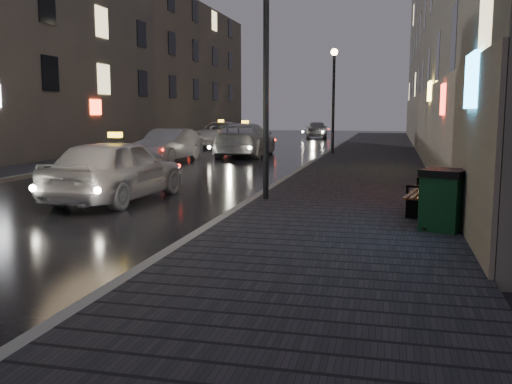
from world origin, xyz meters
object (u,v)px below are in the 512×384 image
bench (427,193)px  taxi_near (116,169)px  trash_bin (443,199)px  car_far (316,130)px  taxi_far (221,134)px  car_left_mid (168,145)px  lamp_near (266,61)px  lamp_far (334,87)px  taxi_mid (245,140)px

bench → taxi_near: size_ratio=0.38×
trash_bin → car_far: bearing=124.3°
taxi_far → car_far: (4.57, 12.66, -0.07)m
car_left_mid → taxi_far: size_ratio=0.78×
taxi_near → car_far: 34.86m
taxi_near → taxi_far: 22.55m
trash_bin → car_far: size_ratio=0.26×
lamp_near → trash_bin: lamp_near is taller
trash_bin → car_left_mid: (-10.91, 13.71, 0.03)m
car_far → taxi_near: bearing=81.2°
lamp_far → taxi_near: lamp_far is taller
lamp_near → bench: size_ratio=2.91×
lamp_near → lamp_far: same height
bench → lamp_far: bearing=112.8°
lamp_far → taxi_far: bearing=142.8°
lamp_near → car_far: bearing=95.4°
lamp_near → bench: lamp_near is taller
taxi_near → lamp_far: bearing=-100.3°
lamp_near → car_left_mid: size_ratio=1.17×
taxi_near → taxi_mid: taxi_mid is taller
taxi_near → car_left_mid: bearing=-71.3°
car_far → taxi_mid: bearing=79.1°
taxi_mid → taxi_far: bearing=-66.2°
trash_bin → car_left_mid: car_left_mid is taller
bench → trash_bin: bearing=-73.2°
lamp_near → car_far: (-3.27, 34.61, -2.75)m
lamp_far → bench: lamp_far is taller
lamp_far → trash_bin: size_ratio=4.73×
lamp_far → car_far: (-3.27, 18.61, -2.75)m
car_left_mid → taxi_mid: (2.63, 3.87, 0.10)m
taxi_near → car_far: bearing=-87.8°
lamp_far → car_left_mid: 9.11m
taxi_near → taxi_mid: (-0.44, 14.92, 0.03)m
lamp_far → bench: bearing=-77.7°
taxi_far → car_left_mid: bearing=-88.0°
taxi_far → car_far: 13.46m
taxi_near → car_left_mid: 11.47m
trash_bin → taxi_far: taxi_far is taller
lamp_near → car_left_mid: lamp_near is taller
lamp_near → taxi_near: (-3.90, -0.24, -2.67)m
bench → car_left_mid: bearing=142.2°
lamp_far → car_far: 19.10m
lamp_near → taxi_mid: bearing=106.5°
car_left_mid → taxi_far: taxi_far is taller
trash_bin → taxi_mid: taxi_mid is taller
lamp_far → taxi_mid: bearing=-163.1°
bench → car_left_mid: 16.08m
lamp_far → bench: size_ratio=2.91×
lamp_near → car_far: size_ratio=1.22×
car_left_mid → taxi_mid: bearing=59.6°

